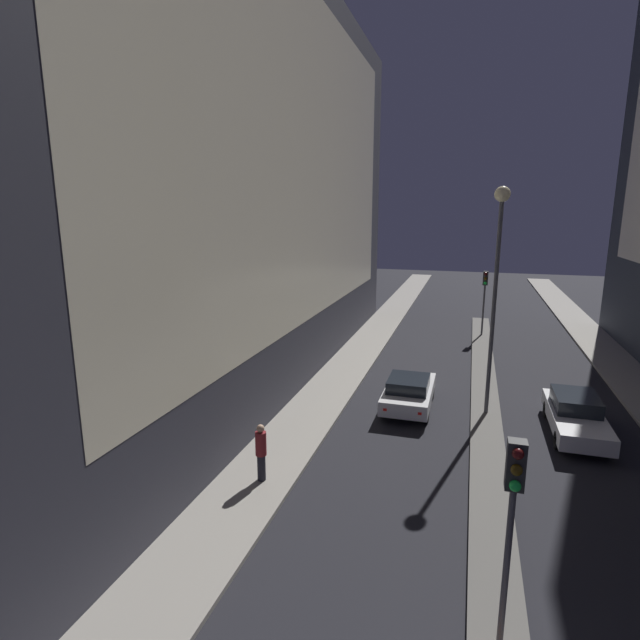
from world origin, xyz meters
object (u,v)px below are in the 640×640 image
at_px(street_lamp, 498,256).
at_px(car_right_lane, 576,415).
at_px(car_left_lane, 409,391).
at_px(traffic_light_near, 513,500).
at_px(traffic_light_mid, 485,288).
at_px(pedestrian_on_left_sidewalk, 261,451).

xyz_separation_m(street_lamp, car_right_lane, (3.14, -0.80, -5.76)).
height_order(car_left_lane, car_right_lane, car_right_lane).
height_order(traffic_light_near, street_lamp, street_lamp).
distance_m(traffic_light_mid, car_left_lane, 14.26).
bearing_deg(car_left_lane, street_lamp, 1.45).
height_order(traffic_light_mid, car_right_lane, traffic_light_mid).
bearing_deg(traffic_light_near, pedestrian_on_left_sidewalk, 147.46).
xyz_separation_m(car_right_lane, pedestrian_on_left_sidewalk, (-9.83, -6.67, 0.36)).
bearing_deg(traffic_light_near, car_right_lane, 73.99).
distance_m(street_lamp, pedestrian_on_left_sidewalk, 11.39).
distance_m(street_lamp, car_right_lane, 6.61).
relative_size(traffic_light_near, street_lamp, 0.47).
bearing_deg(car_left_lane, pedestrian_on_left_sidewalk, -115.68).
bearing_deg(pedestrian_on_left_sidewalk, car_right_lane, 34.16).
height_order(traffic_light_near, car_right_lane, traffic_light_near).
bearing_deg(traffic_light_near, street_lamp, 90.00).
bearing_deg(car_left_lane, traffic_light_mid, 77.08).
height_order(traffic_light_mid, street_lamp, street_lamp).
relative_size(traffic_light_mid, pedestrian_on_left_sidewalk, 2.33).
bearing_deg(car_right_lane, pedestrian_on_left_sidewalk, -145.84).
bearing_deg(traffic_light_mid, street_lamp, -90.00).
relative_size(car_left_lane, car_right_lane, 0.91).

